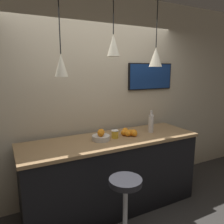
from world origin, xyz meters
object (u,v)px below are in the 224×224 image
object	(u,v)px
juice_bottle	(151,123)
mounted_tv	(150,76)
fruit_bowl	(101,136)
spread_jar	(115,134)
bar_stool	(125,203)

from	to	relation	value
juice_bottle	mounted_tv	world-z (taller)	mounted_tv
fruit_bowl	mounted_tv	xyz separation A→B (m)	(1.07, 0.43, 0.71)
fruit_bowl	spread_jar	world-z (taller)	fruit_bowl
juice_bottle	spread_jar	size ratio (longest dim) A/B	2.97
fruit_bowl	spread_jar	size ratio (longest dim) A/B	2.10
bar_stool	fruit_bowl	bearing A→B (deg)	87.51
fruit_bowl	juice_bottle	world-z (taller)	juice_bottle
fruit_bowl	mounted_tv	bearing A→B (deg)	22.04
bar_stool	juice_bottle	bearing A→B (deg)	39.44
fruit_bowl	mounted_tv	world-z (taller)	mounted_tv
bar_stool	fruit_bowl	distance (m)	0.86
bar_stool	fruit_bowl	xyz separation A→B (m)	(0.03, 0.66, 0.54)
bar_stool	mounted_tv	bearing A→B (deg)	44.95
spread_jar	mounted_tv	bearing A→B (deg)	26.30
spread_jar	mounted_tv	world-z (taller)	mounted_tv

